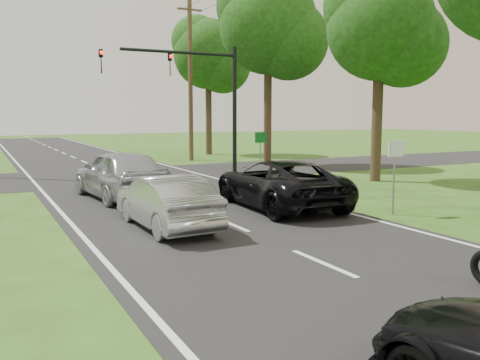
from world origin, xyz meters
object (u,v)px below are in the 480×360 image
silver_sedan (166,202)px  silver_suv (120,174)px  sign_white (395,159)px  traffic_signal (198,86)px  utility_pole_far (190,78)px  dark_suv (279,183)px  sign_green (261,145)px

silver_sedan → silver_suv: size_ratio=0.82×
sign_white → traffic_signal: bearing=97.0°
silver_suv → utility_pole_far: bearing=-127.3°
dark_suv → sign_white: 3.52m
silver_suv → sign_green: (6.41, 1.61, 0.74)m
dark_suv → traffic_signal: 9.17m
sign_green → dark_suv: bearing=-114.5°
dark_suv → silver_sedan: dark_suv is taller
dark_suv → traffic_signal: traffic_signal is taller
silver_sedan → traffic_signal: bearing=-118.8°
dark_suv → sign_white: bearing=135.2°
silver_sedan → utility_pole_far: utility_pole_far is taller
sign_white → sign_green: (0.20, 8.00, 0.00)m
silver_suv → traffic_signal: traffic_signal is taller
silver_sedan → silver_suv: (0.13, 5.04, 0.17)m
silver_sedan → sign_white: sign_white is taller
dark_suv → sign_white: sign_white is taller
traffic_signal → sign_green: (1.56, -3.02, -2.54)m
silver_sedan → silver_suv: silver_suv is taller
traffic_signal → utility_pole_far: utility_pole_far is taller
silver_sedan → dark_suv: bearing=-165.2°
traffic_signal → utility_pole_far: 8.55m
sign_white → utility_pole_far: bearing=85.5°
traffic_signal → sign_white: bearing=-83.0°
utility_pole_far → sign_white: bearing=-94.5°
dark_suv → traffic_signal: (0.92, 8.47, 3.39)m
dark_suv → utility_pole_far: size_ratio=0.53×
dark_suv → sign_green: size_ratio=2.50×
silver_suv → utility_pole_far: size_ratio=0.50×
utility_pole_far → sign_green: size_ratio=4.71×
traffic_signal → sign_white: traffic_signal is taller
silver_suv → utility_pole_far: 15.39m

